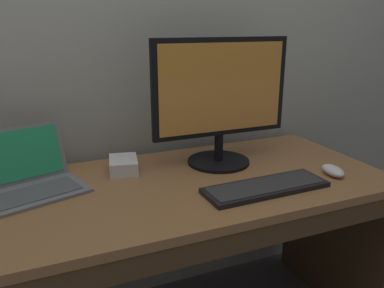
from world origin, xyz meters
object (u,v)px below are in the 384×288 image
Objects in this scene: external_monitor at (221,99)px; computer_mouse at (333,171)px; wired_keyboard at (266,187)px; external_drive_box at (123,165)px; laptop_space_gray at (30,178)px.

computer_mouse is at bearing -38.99° from external_monitor.
wired_keyboard is 3.98× the size of computer_mouse.
external_monitor is 0.46m from external_drive_box.
computer_mouse is at bearing -25.33° from external_drive_box.
external_monitor is (0.73, -0.02, 0.22)m from laptop_space_gray.
computer_mouse reaches higher than wired_keyboard.
wired_keyboard is at bearing -83.85° from external_monitor.
laptop_space_gray reaches higher than wired_keyboard.
computer_mouse is (0.31, 0.02, 0.01)m from wired_keyboard.
computer_mouse is (1.07, -0.30, -0.03)m from laptop_space_gray.
laptop_space_gray is at bearing 178.47° from external_monitor.
laptop_space_gray is 0.76m from external_monitor.
laptop_space_gray is 0.85× the size of wired_keyboard.
external_monitor is 5.00× the size of computer_mouse.
external_monitor reaches higher than external_drive_box.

